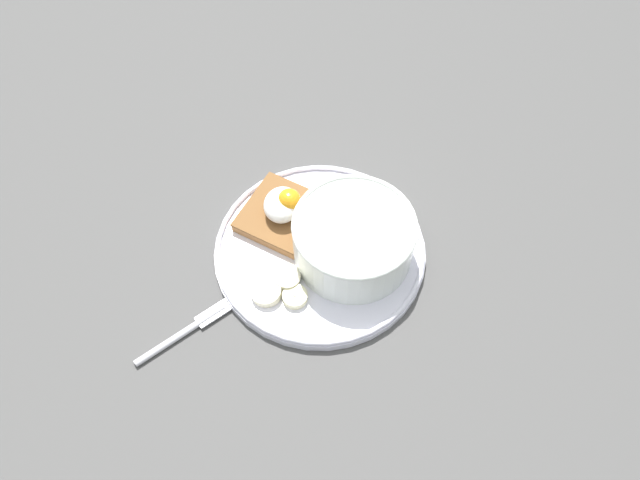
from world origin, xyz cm
name	(u,v)px	position (x,y,z in cm)	size (l,w,h in cm)	color
ground_plane	(320,257)	(0.00, 0.00, 1.00)	(120.00, 120.00, 2.00)	#4B4A49
plate	(320,250)	(0.00, 0.00, 2.80)	(25.40, 25.40, 1.60)	white
oatmeal_bowl	(353,240)	(0.21, 3.91, 6.18)	(14.29, 14.29, 6.21)	white
toast_slice	(283,215)	(-3.82, -5.08, 3.82)	(11.98, 11.98, 1.46)	brown
poached_egg	(284,204)	(-3.88, -4.81, 6.12)	(5.06, 7.71, 3.79)	white
banana_slice_front	(266,292)	(6.86, -5.31, 3.65)	(5.08, 5.08, 1.47)	#F3EABF
banana_slice_left	(286,278)	(4.80, -3.34, 3.73)	(4.01, 4.11, 1.64)	#F1E8C1
banana_slice_back	(295,297)	(6.99, -2.00, 3.51)	(3.97, 3.97, 1.07)	beige
knife	(195,326)	(11.48, -12.81, 2.40)	(11.29, 11.51, 0.80)	silver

